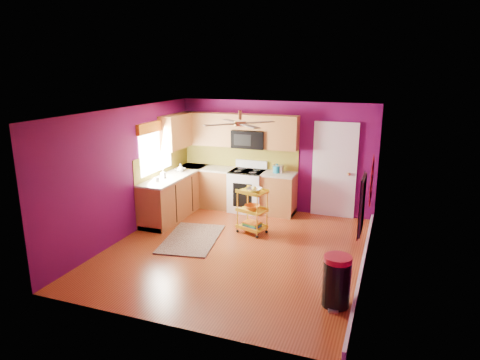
% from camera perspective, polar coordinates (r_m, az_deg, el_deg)
% --- Properties ---
extents(ground, '(5.00, 5.00, 0.00)m').
position_cam_1_polar(ground, '(7.88, -0.50, -9.30)').
color(ground, maroon).
rests_on(ground, ground).
extents(room_envelope, '(4.54, 5.04, 2.52)m').
position_cam_1_polar(room_envelope, '(7.36, -0.34, 2.35)').
color(room_envelope, '#570A46').
rests_on(room_envelope, ground).
extents(lower_cabinets, '(2.81, 2.31, 0.94)m').
position_cam_1_polar(lower_cabinets, '(9.79, -4.11, -1.73)').
color(lower_cabinets, brown).
rests_on(lower_cabinets, ground).
extents(electric_range, '(0.76, 0.66, 1.13)m').
position_cam_1_polar(electric_range, '(9.81, 0.98, -1.37)').
color(electric_range, white).
rests_on(electric_range, ground).
extents(upper_cabinetry, '(2.80, 2.30, 1.26)m').
position_cam_1_polar(upper_cabinetry, '(9.77, -2.84, 6.46)').
color(upper_cabinetry, brown).
rests_on(upper_cabinetry, ground).
extents(left_window, '(0.08, 1.35, 1.08)m').
position_cam_1_polar(left_window, '(9.24, -11.19, 5.31)').
color(left_window, white).
rests_on(left_window, ground).
extents(panel_door, '(0.95, 0.11, 2.15)m').
position_cam_1_polar(panel_door, '(9.52, 12.45, 1.15)').
color(panel_door, white).
rests_on(panel_door, ground).
extents(right_wall_art, '(0.04, 2.74, 1.04)m').
position_cam_1_polar(right_wall_art, '(6.63, 16.68, -1.36)').
color(right_wall_art, black).
rests_on(right_wall_art, ground).
extents(ceiling_fan, '(1.01, 1.01, 0.26)m').
position_cam_1_polar(ceiling_fan, '(7.44, 0.01, 7.64)').
color(ceiling_fan, '#BF8C3F').
rests_on(ceiling_fan, ground).
extents(shag_rug, '(1.22, 1.72, 0.02)m').
position_cam_1_polar(shag_rug, '(8.38, -6.45, -7.78)').
color(shag_rug, black).
rests_on(shag_rug, ground).
extents(rolling_cart, '(0.63, 0.54, 0.98)m').
position_cam_1_polar(rolling_cart, '(8.47, 1.68, -3.90)').
color(rolling_cart, yellow).
rests_on(rolling_cart, ground).
extents(trash_can, '(0.49, 0.49, 0.74)m').
position_cam_1_polar(trash_can, '(6.20, 12.75, -13.01)').
color(trash_can, black).
rests_on(trash_can, ground).
extents(teal_kettle, '(0.18, 0.18, 0.21)m').
position_cam_1_polar(teal_kettle, '(9.54, 4.96, 1.46)').
color(teal_kettle, '#137091').
rests_on(teal_kettle, lower_cabinets).
extents(toaster, '(0.22, 0.15, 0.18)m').
position_cam_1_polar(toaster, '(9.55, 5.12, 1.52)').
color(toaster, beige).
rests_on(toaster, lower_cabinets).
extents(soap_bottle_a, '(0.09, 0.09, 0.19)m').
position_cam_1_polar(soap_bottle_a, '(9.17, -10.21, 0.82)').
color(soap_bottle_a, '#EA3F72').
rests_on(soap_bottle_a, lower_cabinets).
extents(soap_bottle_b, '(0.14, 0.14, 0.18)m').
position_cam_1_polar(soap_bottle_b, '(9.69, -7.94, 1.63)').
color(soap_bottle_b, white).
rests_on(soap_bottle_b, lower_cabinets).
extents(counter_dish, '(0.23, 0.23, 0.06)m').
position_cam_1_polar(counter_dish, '(9.78, -7.98, 1.38)').
color(counter_dish, white).
rests_on(counter_dish, lower_cabinets).
extents(counter_cup, '(0.11, 0.11, 0.09)m').
position_cam_1_polar(counter_cup, '(8.95, -11.03, 0.08)').
color(counter_cup, white).
rests_on(counter_cup, lower_cabinets).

